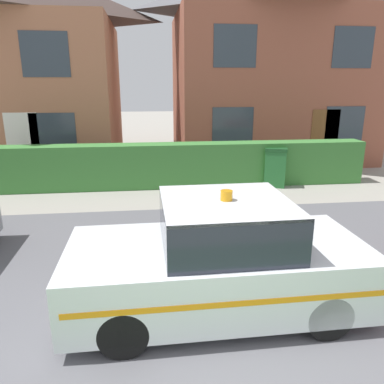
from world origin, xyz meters
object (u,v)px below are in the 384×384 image
at_px(house_left, 4,61).
at_px(wheelie_bin, 275,166).
at_px(house_right, 269,63).
at_px(police_car, 219,261).

bearing_deg(house_left, wheelie_bin, -27.18).
height_order(house_right, wheelie_bin, house_right).
xyz_separation_m(house_right, wheelie_bin, (-1.11, -4.63, -3.15)).
distance_m(house_left, house_right, 9.95).
bearing_deg(wheelie_bin, house_left, 172.49).
distance_m(police_car, house_right, 11.84).
bearing_deg(police_car, wheelie_bin, -115.87).
height_order(police_car, house_left, house_left).
bearing_deg(house_right, house_left, -179.50).
bearing_deg(house_left, house_right, 0.50).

